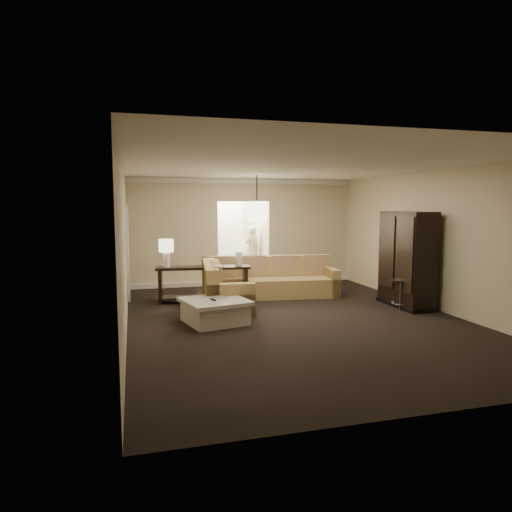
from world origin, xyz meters
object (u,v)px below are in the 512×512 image
object	(u,v)px
console_table	(203,281)
armoire	(407,261)
sectional_sofa	(256,284)
coffee_table	(215,311)
person	(252,249)
drink_table	(402,288)

from	to	relation	value
console_table	armoire	xyz separation A→B (m)	(3.99, -1.57, 0.48)
sectional_sofa	coffee_table	bearing A→B (deg)	-119.09
sectional_sofa	coffee_table	world-z (taller)	sectional_sofa
sectional_sofa	coffee_table	size ratio (longest dim) A/B	2.61
sectional_sofa	armoire	world-z (taller)	armoire
coffee_table	armoire	size ratio (longest dim) A/B	0.65
console_table	person	xyz separation A→B (m)	(1.85, 2.90, 0.38)
armoire	drink_table	size ratio (longest dim) A/B	3.28
armoire	drink_table	distance (m)	0.57
armoire	console_table	bearing A→B (deg)	158.58
drink_table	coffee_table	bearing A→B (deg)	-177.96
sectional_sofa	drink_table	bearing A→B (deg)	-24.38
coffee_table	console_table	distance (m)	1.88
coffee_table	drink_table	bearing A→B (deg)	2.04
coffee_table	console_table	size ratio (longest dim) A/B	0.62
drink_table	person	size ratio (longest dim) A/B	0.36
person	drink_table	bearing A→B (deg)	92.48
armoire	person	world-z (taller)	armoire
sectional_sofa	console_table	size ratio (longest dim) A/B	1.62
console_table	person	bearing A→B (deg)	64.12
drink_table	person	xyz separation A→B (m)	(-1.95, 4.63, 0.41)
coffee_table	console_table	world-z (taller)	console_table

